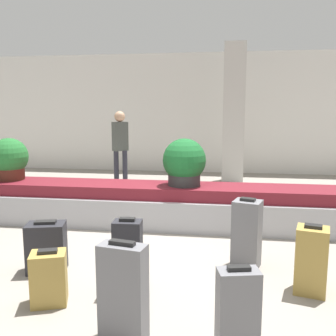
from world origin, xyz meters
name	(u,v)px	position (x,y,z in m)	size (l,w,h in m)	color
ground_plane	(149,264)	(0.00, 0.00, 0.00)	(18.00, 18.00, 0.00)	gray
back_wall	(194,113)	(0.00, 6.37, 1.60)	(18.00, 0.06, 3.20)	silver
carousel	(168,206)	(0.00, 1.47, 0.29)	(8.69, 0.86, 0.60)	#9E9EA3
pillar	(234,114)	(1.02, 5.03, 1.60)	(0.49, 0.49, 3.20)	beige
suitcase_0	(47,247)	(-1.03, -0.33, 0.26)	(0.45, 0.36, 0.55)	#232328
suitcase_1	(49,278)	(-0.70, -0.97, 0.24)	(0.36, 0.33, 0.50)	#A3843D
suitcase_2	(238,310)	(0.92, -1.39, 0.30)	(0.32, 0.23, 0.63)	slate
suitcase_3	(311,260)	(1.62, -0.43, 0.32)	(0.33, 0.31, 0.66)	#A3843D
suitcase_4	(128,257)	(-0.06, -0.67, 0.35)	(0.27, 0.20, 0.72)	#232328
suitcase_5	(123,293)	(0.09, -1.39, 0.37)	(0.37, 0.23, 0.77)	slate
suitcase_6	(247,234)	(1.06, 0.09, 0.37)	(0.35, 0.32, 0.77)	slate
potted_plant_0	(184,163)	(0.24, 1.47, 0.93)	(0.63, 0.63, 0.69)	#2D2D2D
potted_plant_1	(9,159)	(-2.53, 1.53, 0.93)	(0.58, 0.58, 0.66)	#4C2319
traveler_0	(120,142)	(-1.46, 4.13, 1.00)	(0.35, 0.35, 1.67)	#282833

